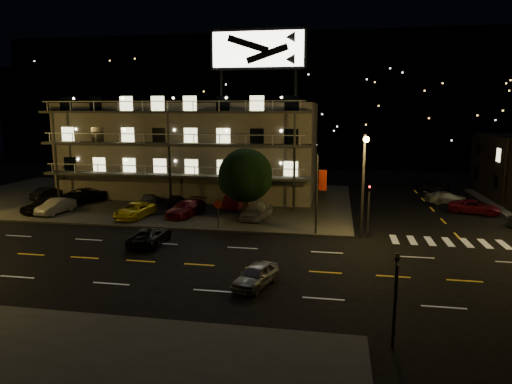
% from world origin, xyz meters
% --- Properties ---
extents(ground, '(140.00, 140.00, 0.00)m').
position_xyz_m(ground, '(0.00, 0.00, 0.00)').
color(ground, black).
rests_on(ground, ground).
extents(curb_nw, '(44.00, 24.00, 0.15)m').
position_xyz_m(curb_nw, '(-14.00, 20.00, 0.07)').
color(curb_nw, '#383936').
rests_on(curb_nw, ground).
extents(motel, '(28.00, 13.80, 18.10)m').
position_xyz_m(motel, '(-9.94, 23.88, 5.34)').
color(motel, gray).
rests_on(motel, ground).
extents(hill_backdrop, '(120.00, 25.00, 24.00)m').
position_xyz_m(hill_backdrop, '(-5.94, 68.78, 11.55)').
color(hill_backdrop, black).
rests_on(hill_backdrop, ground).
extents(streetlight_nc, '(0.44, 1.92, 8.00)m').
position_xyz_m(streetlight_nc, '(8.50, 7.94, 4.96)').
color(streetlight_nc, '#2D2D30').
rests_on(streetlight_nc, ground).
extents(signal_nw, '(0.20, 0.27, 4.60)m').
position_xyz_m(signal_nw, '(9.00, 8.50, 2.57)').
color(signal_nw, '#2D2D30').
rests_on(signal_nw, ground).
extents(signal_sw, '(0.20, 0.27, 4.60)m').
position_xyz_m(signal_sw, '(9.00, -8.50, 2.57)').
color(signal_sw, '#2D2D30').
rests_on(signal_sw, ground).
extents(banner_north, '(0.83, 0.16, 6.40)m').
position_xyz_m(banner_north, '(5.09, 8.40, 3.43)').
color(banner_north, '#2D2D30').
rests_on(banner_north, ground).
extents(stop_sign, '(0.91, 0.11, 2.61)m').
position_xyz_m(stop_sign, '(-3.00, 8.57, 1.71)').
color(stop_sign, '#2D2D30').
rests_on(stop_sign, ground).
extents(tree, '(5.01, 4.83, 6.31)m').
position_xyz_m(tree, '(-1.51, 12.44, 3.90)').
color(tree, black).
rests_on(tree, curb_nw).
extents(lot_car_0, '(3.04, 4.79, 1.52)m').
position_xyz_m(lot_car_0, '(-20.86, 11.48, 0.91)').
color(lot_car_0, black).
rests_on(lot_car_0, curb_nw).
extents(lot_car_1, '(1.97, 4.33, 1.38)m').
position_xyz_m(lot_car_1, '(-19.47, 11.18, 0.84)').
color(lot_car_1, '#9A9A9F').
rests_on(lot_car_1, curb_nw).
extents(lot_car_2, '(2.74, 5.00, 1.33)m').
position_xyz_m(lot_car_2, '(-11.40, 10.92, 0.81)').
color(lot_car_2, yellow).
rests_on(lot_car_2, curb_nw).
extents(lot_car_3, '(3.08, 5.25, 1.43)m').
position_xyz_m(lot_car_3, '(-7.09, 12.44, 0.86)').
color(lot_car_3, maroon).
rests_on(lot_car_3, curb_nw).
extents(lot_car_4, '(2.70, 4.72, 1.51)m').
position_xyz_m(lot_car_4, '(-0.45, 12.39, 0.91)').
color(lot_car_4, '#9A9A9F').
rests_on(lot_car_4, curb_nw).
extents(lot_car_5, '(2.32, 4.36, 1.36)m').
position_xyz_m(lot_car_5, '(-24.07, 17.08, 0.83)').
color(lot_car_5, black).
rests_on(lot_car_5, curb_nw).
extents(lot_car_6, '(4.11, 5.91, 1.50)m').
position_xyz_m(lot_car_6, '(-19.48, 16.93, 0.90)').
color(lot_car_6, black).
rests_on(lot_car_6, curb_nw).
extents(lot_car_7, '(2.85, 4.54, 1.23)m').
position_xyz_m(lot_car_7, '(-12.21, 15.97, 0.76)').
color(lot_car_7, '#9A9A9F').
rests_on(lot_car_7, curb_nw).
extents(lot_car_8, '(2.69, 4.36, 1.39)m').
position_xyz_m(lot_car_8, '(-9.13, 15.40, 0.84)').
color(lot_car_8, black).
rests_on(lot_car_8, curb_nw).
extents(lot_car_9, '(1.78, 4.65, 1.51)m').
position_xyz_m(lot_car_9, '(-3.38, 16.43, 0.91)').
color(lot_car_9, maroon).
rests_on(lot_car_9, curb_nw).
extents(side_car_1, '(5.03, 3.39, 1.28)m').
position_xyz_m(side_car_1, '(19.58, 18.76, 0.64)').
color(side_car_1, maroon).
rests_on(side_car_1, ground).
extents(side_car_2, '(4.64, 2.72, 1.26)m').
position_xyz_m(side_car_2, '(17.99, 23.30, 0.63)').
color(side_car_2, '#9A9A9F').
rests_on(side_car_2, ground).
extents(side_car_3, '(4.20, 2.16, 1.37)m').
position_xyz_m(side_car_3, '(18.06, 30.44, 0.68)').
color(side_car_3, black).
rests_on(side_car_3, ground).
extents(road_car_east, '(2.53, 3.94, 1.25)m').
position_xyz_m(road_car_east, '(2.19, -2.85, 0.62)').
color(road_car_east, '#9A9A9F').
rests_on(road_car_east, ground).
extents(road_car_west, '(2.14, 4.57, 1.27)m').
position_xyz_m(road_car_west, '(-6.89, 3.75, 0.63)').
color(road_car_west, black).
rests_on(road_car_west, ground).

